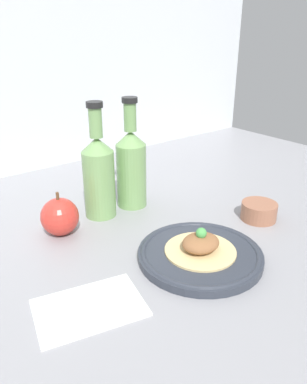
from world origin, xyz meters
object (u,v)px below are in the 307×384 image
(cider_bottle_left, at_px, (99,174))
(apple, at_px, (60,217))
(cider_bottle_right, at_px, (131,166))
(dipping_bowl, at_px, (259,211))
(plated_food, at_px, (201,245))
(plate, at_px, (200,254))

(cider_bottle_left, relative_size, apple, 2.75)
(cider_bottle_right, bearing_deg, cider_bottle_left, 180.00)
(dipping_bowl, bearing_deg, cider_bottle_right, 127.24)
(plated_food, xyz_separation_m, cider_bottle_right, (0.04, 0.27, 0.07))
(plate, relative_size, apple, 2.47)
(cider_bottle_right, bearing_deg, plate, -97.48)
(plated_food, xyz_separation_m, apple, (-0.16, 0.25, 0.01))
(apple, xyz_separation_m, dipping_bowl, (0.38, -0.21, -0.02))
(cider_bottle_right, height_order, dipping_bowl, cider_bottle_right)
(plated_food, height_order, dipping_bowl, plated_food)
(cider_bottle_left, height_order, dipping_bowl, cider_bottle_left)
(dipping_bowl, bearing_deg, apple, 150.61)
(plate, xyz_separation_m, cider_bottle_right, (0.04, 0.27, 0.09))
(dipping_bowl, bearing_deg, cider_bottle_left, 138.47)
(plate, xyz_separation_m, apple, (-0.16, 0.25, 0.03))
(cider_bottle_left, distance_m, apple, 0.13)
(plated_food, bearing_deg, apple, 123.37)
(plate, height_order, apple, apple)
(cider_bottle_left, bearing_deg, plated_food, -79.13)
(cider_bottle_right, bearing_deg, apple, -172.99)
(cider_bottle_left, xyz_separation_m, cider_bottle_right, (0.09, 0.00, 0.00))
(apple, height_order, dipping_bowl, apple)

